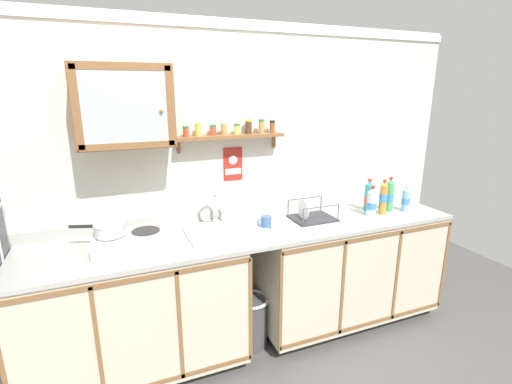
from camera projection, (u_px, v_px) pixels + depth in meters
floor at (269, 360)px, 2.74m from camera, size 6.22×6.22×0.00m
back_wall at (239, 182)px, 2.95m from camera, size 3.82×0.07×2.41m
lower_cabinet_run at (136, 312)px, 2.53m from camera, size 1.45×0.65×0.92m
lower_cabinet_run_right at (345, 268)px, 3.14m from camera, size 1.55×0.65×0.92m
countertop at (256, 230)px, 2.72m from camera, size 3.18×0.67×0.03m
backsplash at (241, 211)px, 2.98m from camera, size 3.18×0.02×0.08m
sink at (226, 232)px, 2.67m from camera, size 0.58×0.44×0.42m
hot_plate_stove at (129, 241)px, 2.39m from camera, size 0.46×0.32×0.09m
saucepan at (109, 229)px, 2.35m from camera, size 0.34×0.19×0.08m
bottle_detergent_teal_0 at (369, 197)px, 3.08m from camera, size 0.07×0.07×0.28m
bottle_juice_amber_1 at (383, 198)px, 3.00m from camera, size 0.06×0.06×0.29m
bottle_soda_green_2 at (390, 196)px, 3.08m from camera, size 0.07×0.07×0.29m
bottle_water_blue_3 at (406, 199)px, 3.08m from camera, size 0.07×0.07×0.23m
bottle_water_clear_4 at (372, 203)px, 2.96m from camera, size 0.08×0.08×0.25m
dish_rack at (311, 216)px, 2.90m from camera, size 0.33×0.27×0.17m
mug at (266, 222)px, 2.71m from camera, size 0.12×0.08×0.09m
wall_cabinet at (124, 106)px, 2.33m from camera, size 0.59×0.32×0.51m
spice_shelf at (231, 134)px, 2.72m from camera, size 0.81×0.14×0.23m
warning_sign at (233, 164)px, 2.86m from camera, size 0.15×0.01×0.26m
trash_bin at (251, 320)px, 2.85m from camera, size 0.27×0.27×0.41m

